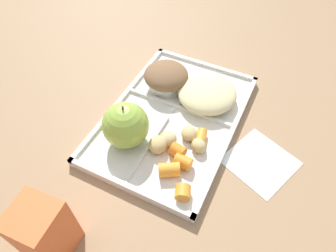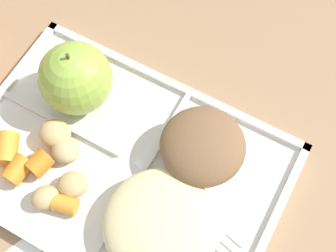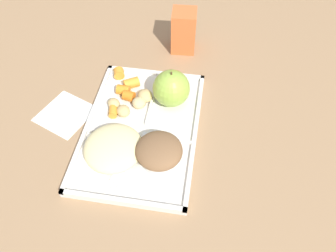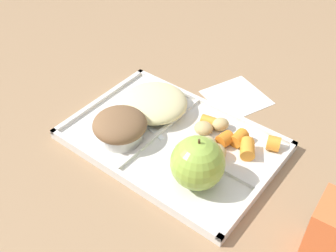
{
  "view_description": "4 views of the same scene",
  "coord_description": "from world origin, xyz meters",
  "px_view_note": "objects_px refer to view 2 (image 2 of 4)",
  "views": [
    {
      "loc": [
        -0.36,
        -0.17,
        0.47
      ],
      "look_at": [
        -0.04,
        -0.01,
        0.02
      ],
      "focal_mm": 31.98,
      "sensor_mm": 36.0,
      "label": 1
    },
    {
      "loc": [
        0.13,
        -0.13,
        0.51
      ],
      "look_at": [
        0.03,
        0.05,
        0.04
      ],
      "focal_mm": 49.27,
      "sensor_mm": 36.0,
      "label": 2
    },
    {
      "loc": [
        0.43,
        0.13,
        0.59
      ],
      "look_at": [
        0.02,
        0.06,
        0.05
      ],
      "focal_mm": 34.88,
      "sensor_mm": 36.0,
      "label": 3
    },
    {
      "loc": [
        -0.32,
        0.42,
        0.52
      ],
      "look_at": [
        0.01,
        -0.01,
        0.03
      ],
      "focal_mm": 44.12,
      "sensor_mm": 36.0,
      "label": 4
    }
  ],
  "objects_px": {
    "green_apple": "(76,78)",
    "bran_muffin": "(202,148)",
    "plastic_fork": "(192,215)",
    "lunch_tray": "(123,166)"
  },
  "relations": [
    {
      "from": "green_apple",
      "to": "bran_muffin",
      "type": "height_order",
      "value": "green_apple"
    },
    {
      "from": "bran_muffin",
      "to": "plastic_fork",
      "type": "height_order",
      "value": "bran_muffin"
    },
    {
      "from": "bran_muffin",
      "to": "plastic_fork",
      "type": "distance_m",
      "value": 0.08
    },
    {
      "from": "lunch_tray",
      "to": "bran_muffin",
      "type": "height_order",
      "value": "bran_muffin"
    },
    {
      "from": "green_apple",
      "to": "plastic_fork",
      "type": "relative_size",
      "value": 0.62
    },
    {
      "from": "green_apple",
      "to": "bran_muffin",
      "type": "relative_size",
      "value": 0.97
    },
    {
      "from": "bran_muffin",
      "to": "green_apple",
      "type": "bearing_deg",
      "value": 180.0
    },
    {
      "from": "lunch_tray",
      "to": "green_apple",
      "type": "relative_size",
      "value": 3.95
    },
    {
      "from": "green_apple",
      "to": "plastic_fork",
      "type": "distance_m",
      "value": 0.2
    },
    {
      "from": "plastic_fork",
      "to": "green_apple",
      "type": "bearing_deg",
      "value": 160.32
    }
  ]
}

